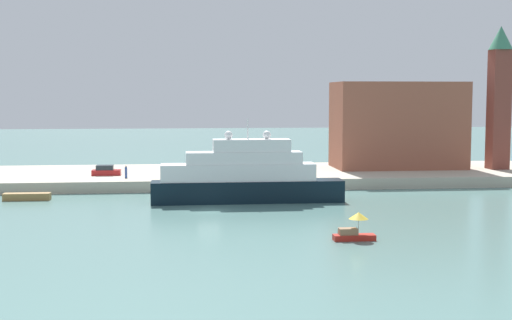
{
  "coord_description": "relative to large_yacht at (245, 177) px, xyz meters",
  "views": [
    {
      "loc": [
        -3.08,
        -79.67,
        13.22
      ],
      "look_at": [
        6.01,
        6.0,
        5.24
      ],
      "focal_mm": 49.68,
      "sensor_mm": 36.0,
      "label": 1
    }
  ],
  "objects": [
    {
      "name": "parked_car",
      "position": [
        -18.65,
        17.88,
        -0.93
      ],
      "size": [
        4.12,
        1.87,
        1.46
      ],
      "color": "#B21E1E",
      "rests_on": "quay_dock"
    },
    {
      "name": "bell_tower",
      "position": [
        41.77,
        20.3,
        10.53
      ],
      "size": [
        3.7,
        3.7,
        22.27
      ],
      "color": "brown",
      "rests_on": "quay_dock"
    },
    {
      "name": "quay_dock",
      "position": [
        -4.66,
        21.62,
        -2.33
      ],
      "size": [
        110.0,
        23.89,
        1.55
      ],
      "primitive_type": "cube",
      "color": "#B7AD99",
      "rests_on": "ground"
    },
    {
      "name": "mooring_bollard",
      "position": [
        -7.87,
        11.05,
        -1.2
      ],
      "size": [
        0.54,
        0.54,
        0.71
      ],
      "primitive_type": "cylinder",
      "color": "black",
      "rests_on": "quay_dock"
    },
    {
      "name": "large_yacht",
      "position": [
        0.0,
        0.0,
        0.0
      ],
      "size": [
        23.58,
        3.65,
        10.3
      ],
      "color": "black",
      "rests_on": "ground"
    },
    {
      "name": "ground",
      "position": [
        -4.66,
        -6.32,
        -3.1
      ],
      "size": [
        400.0,
        400.0,
        0.0
      ],
      "primitive_type": "plane",
      "color": "slate"
    },
    {
      "name": "work_barge",
      "position": [
        -27.08,
        4.53,
        -2.65
      ],
      "size": [
        5.74,
        1.48,
        0.9
      ],
      "primitive_type": "cube",
      "color": "olive",
      "rests_on": "ground"
    },
    {
      "name": "small_motorboat",
      "position": [
        7.88,
        -23.85,
        -2.0
      ],
      "size": [
        3.82,
        1.78,
        2.57
      ],
      "color": "#B22319",
      "rests_on": "ground"
    },
    {
      "name": "person_figure",
      "position": [
        -15.5,
        14.12,
        -0.73
      ],
      "size": [
        0.36,
        0.36,
        1.77
      ],
      "color": "#334C8C",
      "rests_on": "quay_dock"
    },
    {
      "name": "harbor_building",
      "position": [
        26.69,
        23.91,
        5.27
      ],
      "size": [
        20.29,
        10.04,
        13.65
      ],
      "primitive_type": "cube",
      "color": "#93513D",
      "rests_on": "quay_dock"
    }
  ]
}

